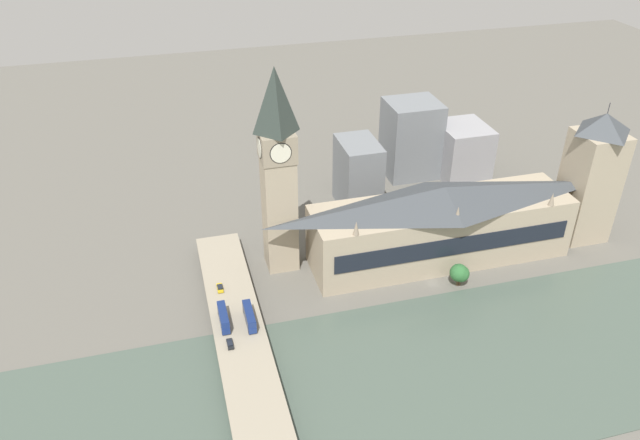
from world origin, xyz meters
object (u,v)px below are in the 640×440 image
Objects in this scene: car_southbound_lead at (230,344)px; parliament_hall at (441,224)px; clock_tower at (278,169)px; car_northbound_mid at (220,288)px; victoria_tower at (591,177)px; road_bridge at (255,400)px; double_decker_bus_mid at (223,317)px; double_decker_bus_lead at (249,316)px.

parliament_hall is at bearing -68.49° from car_southbound_lead.
clock_tower is 44.39m from car_northbound_mid.
road_bridge is at bearing 111.47° from victoria_tower.
road_bridge is at bearing 124.73° from parliament_hall.
victoria_tower is at bearing -81.12° from double_decker_bus_mid.
double_decker_bus_mid reaches higher than road_bridge.
clock_tower is at bearing -37.40° from double_decker_bus_mid.
road_bridge is 34.60× the size of car_northbound_mid.
victoria_tower is (0.06, -60.07, 10.69)m from parliament_hall.
victoria_tower is at bearing -79.97° from double_decker_bus_lead.
road_bridge is 22.43m from car_southbound_lead.
car_southbound_lead is at bearing 102.85° from victoria_tower.
clock_tower reaches higher than victoria_tower.
double_decker_bus_mid is (-33.28, 25.45, -31.58)m from clock_tower.
parliament_hall is 63.16m from clock_tower.
double_decker_bus_lead is 1.03× the size of double_decker_bus_mid.
car_northbound_mid is at bearing 3.53° from road_bridge.
double_decker_bus_lead reaches higher than car_northbound_mid.
car_northbound_mid is (49.79, 3.07, 1.64)m from road_bridge.
victoria_tower is at bearing -88.08° from car_northbound_mid.
double_decker_bus_mid is at bearing 78.79° from double_decker_bus_lead.
victoria_tower is (-10.98, -117.30, -13.65)m from clock_tower.
car_northbound_mid is (-4.69, 81.68, -9.20)m from parliament_hall.
car_southbound_lead reaches higher than road_bridge.
double_decker_bus_lead is (-23.85, 134.88, -17.98)m from victoria_tower.
car_southbound_lead is (-43.45, 25.01, -33.65)m from clock_tower.
victoria_tower reaches higher than car_southbound_lead.
parliament_hall reaches higher than car_southbound_lead.
victoria_tower is at bearing -77.15° from car_southbound_lead.
parliament_hall reaches higher than double_decker_bus_mid.
road_bridge is (-54.54, 138.69, -21.52)m from victoria_tower.
parliament_hall is 1.73× the size of victoria_tower.
victoria_tower is 4.79× the size of double_decker_bus_mid.
victoria_tower is at bearing -68.53° from road_bridge.
double_decker_bus_mid is at bearing 98.88° from victoria_tower.
clock_tower is at bearing -18.07° from road_bridge.
road_bridge is at bearing 161.93° from clock_tower.
car_southbound_lead is (-32.41, 82.24, -9.30)m from parliament_hall.
victoria_tower is 12.11× the size of car_southbound_lead.
parliament_hall is at bearing -74.95° from double_decker_bus_mid.
victoria_tower reaches higher than parliament_hall.
double_decker_bus_lead is (-34.84, 17.58, -31.63)m from clock_tower.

